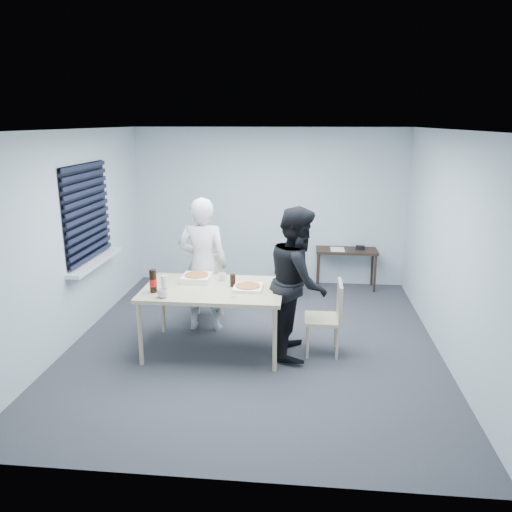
# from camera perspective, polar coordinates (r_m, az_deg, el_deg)

# --- Properties ---
(room) EXTENTS (5.00, 5.00, 5.00)m
(room) POSITION_cam_1_polar(r_m,az_deg,el_deg) (6.86, -18.47, 3.88)
(room) COLOR #2D2E32
(room) RESTS_ON ground
(dining_table) EXTENTS (1.64, 1.04, 0.80)m
(dining_table) POSITION_cam_1_polar(r_m,az_deg,el_deg) (5.92, -4.90, -4.15)
(dining_table) COLOR #C8AE8B
(dining_table) RESTS_ON ground
(chair_far) EXTENTS (0.42, 0.42, 0.89)m
(chair_far) POSITION_cam_1_polar(r_m,az_deg,el_deg) (7.02, -5.47, -2.98)
(chair_far) COLOR #C8AE8B
(chair_far) RESTS_ON ground
(chair_right) EXTENTS (0.42, 0.42, 0.89)m
(chair_right) POSITION_cam_1_polar(r_m,az_deg,el_deg) (5.96, 8.47, -6.45)
(chair_right) COLOR #C8AE8B
(chair_right) RESTS_ON ground
(person_white) EXTENTS (0.65, 0.42, 1.77)m
(person_white) POSITION_cam_1_polar(r_m,az_deg,el_deg) (6.51, -6.06, -1.02)
(person_white) COLOR silver
(person_white) RESTS_ON ground
(person_black) EXTENTS (0.47, 0.86, 1.77)m
(person_black) POSITION_cam_1_polar(r_m,az_deg,el_deg) (5.83, 4.82, -2.95)
(person_black) COLOR black
(person_black) RESTS_ON ground
(side_table) EXTENTS (0.99, 0.44, 0.66)m
(side_table) POSITION_cam_1_polar(r_m,az_deg,el_deg) (8.32, 10.30, 0.23)
(side_table) COLOR black
(side_table) RESTS_ON ground
(stool) EXTENTS (0.35, 0.35, 0.48)m
(stool) POSITION_cam_1_polar(r_m,az_deg,el_deg) (7.78, 3.45, -2.20)
(stool) COLOR black
(stool) RESTS_ON ground
(backpack) EXTENTS (0.27, 0.20, 0.38)m
(backpack) POSITION_cam_1_polar(r_m,az_deg,el_deg) (7.68, 3.48, -0.13)
(backpack) COLOR slate
(backpack) RESTS_ON stool
(pizza_box_a) EXTENTS (0.34, 0.34, 0.08)m
(pizza_box_a) POSITION_cam_1_polar(r_m,az_deg,el_deg) (6.15, -6.79, -2.48)
(pizza_box_a) COLOR white
(pizza_box_a) RESTS_ON dining_table
(pizza_box_b) EXTENTS (0.33, 0.33, 0.05)m
(pizza_box_b) POSITION_cam_1_polar(r_m,az_deg,el_deg) (5.82, -0.92, -3.59)
(pizza_box_b) COLOR white
(pizza_box_b) RESTS_ON dining_table
(mug_a) EXTENTS (0.17, 0.17, 0.10)m
(mug_a) POSITION_cam_1_polar(r_m,az_deg,el_deg) (5.64, -10.63, -4.21)
(mug_a) COLOR silver
(mug_a) RESTS_ON dining_table
(mug_b) EXTENTS (0.10, 0.10, 0.09)m
(mug_b) POSITION_cam_1_polar(r_m,az_deg,el_deg) (6.14, -3.90, -2.37)
(mug_b) COLOR silver
(mug_b) RESTS_ON dining_table
(cola_glass) EXTENTS (0.07, 0.07, 0.15)m
(cola_glass) POSITION_cam_1_polar(r_m,az_deg,el_deg) (5.91, -2.67, -2.79)
(cola_glass) COLOR black
(cola_glass) RESTS_ON dining_table
(soda_bottle) EXTENTS (0.08, 0.08, 0.27)m
(soda_bottle) POSITION_cam_1_polar(r_m,az_deg,el_deg) (5.80, -11.68, -2.87)
(soda_bottle) COLOR black
(soda_bottle) RESTS_ON dining_table
(plastic_cups) EXTENTS (0.10, 0.10, 0.19)m
(plastic_cups) POSITION_cam_1_polar(r_m,az_deg,el_deg) (5.82, -10.40, -3.10)
(plastic_cups) COLOR silver
(plastic_cups) RESTS_ON dining_table
(rubber_band) EXTENTS (0.07, 0.07, 0.00)m
(rubber_band) POSITION_cam_1_polar(r_m,az_deg,el_deg) (5.57, -2.60, -4.73)
(rubber_band) COLOR red
(rubber_band) RESTS_ON dining_table
(papers) EXTENTS (0.29, 0.35, 0.01)m
(papers) POSITION_cam_1_polar(r_m,az_deg,el_deg) (8.26, 9.30, 0.76)
(papers) COLOR white
(papers) RESTS_ON side_table
(black_box) EXTENTS (0.16, 0.14, 0.06)m
(black_box) POSITION_cam_1_polar(r_m,az_deg,el_deg) (8.33, 11.83, 0.95)
(black_box) COLOR black
(black_box) RESTS_ON side_table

